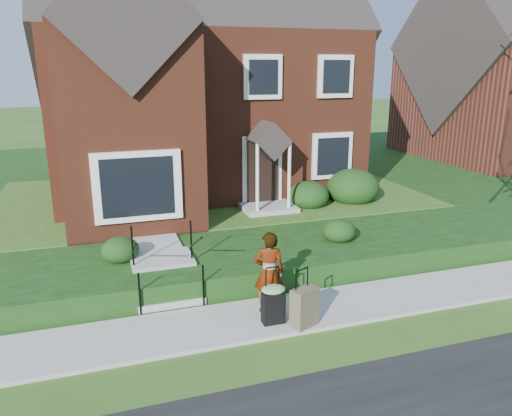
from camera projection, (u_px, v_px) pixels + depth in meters
name	position (u px, v px, depth m)	size (l,w,h in m)	color
ground	(301.00, 313.00, 10.29)	(120.00, 120.00, 0.00)	#2D5119
sidewalk	(301.00, 312.00, 10.28)	(60.00, 1.60, 0.08)	#9E9B93
terrace	(287.00, 178.00, 21.37)	(44.00, 20.00, 0.60)	#13330D
walkway	(148.00, 225.00, 13.93)	(1.20, 6.00, 0.06)	#9E9B93
main_house	(191.00, 56.00, 17.56)	(10.40, 10.20, 9.40)	maroon
front_steps	(165.00, 273.00, 11.09)	(1.40, 2.02, 1.50)	#9E9B93
foundation_shrubs	(276.00, 196.00, 15.15)	(9.66, 4.58, 1.21)	black
woman	(269.00, 272.00, 9.99)	(0.62, 0.41, 1.71)	#999999
suitcase_black	(273.00, 302.00, 9.64)	(0.48, 0.39, 1.15)	black
suitcase_olive	(304.00, 307.00, 9.56)	(0.61, 0.48, 1.15)	brown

